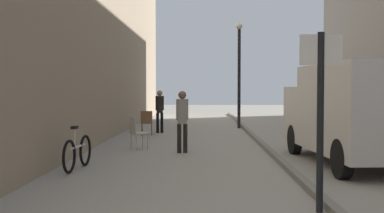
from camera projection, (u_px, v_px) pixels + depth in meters
ground_plane at (213, 150)px, 14.09m from camera, size 80.00×80.00×0.00m
kerb_strip at (267, 148)px, 14.05m from camera, size 0.16×40.00×0.12m
pedestrian_main_foreground at (182, 117)px, 13.41m from camera, size 0.34×0.24×1.73m
pedestrian_mid_block at (160, 108)px, 19.57m from camera, size 0.34×0.24×1.73m
delivery_van at (354, 111)px, 11.32m from camera, size 2.38×5.34×2.35m
street_sign_post at (320, 106)px, 6.91m from camera, size 0.60×0.13×2.60m
lamp_post at (239, 68)px, 21.79m from camera, size 0.28×0.28×4.76m
bicycle_leaning at (78, 152)px, 10.64m from camera, size 0.20×1.77×0.98m
cafe_chair_near_window at (147, 121)px, 18.56m from camera, size 0.48×0.48×0.94m
cafe_chair_by_doorway at (137, 131)px, 14.27m from camera, size 0.60×0.60×0.94m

